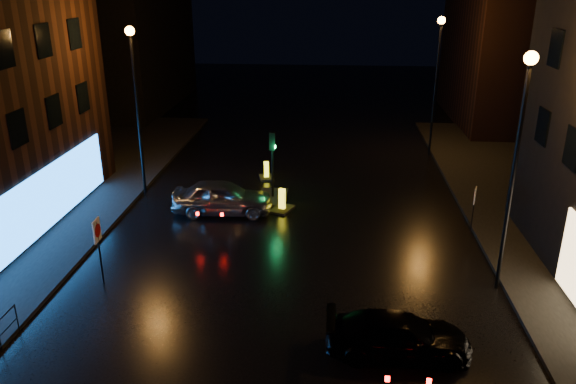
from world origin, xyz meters
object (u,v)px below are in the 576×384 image
(road_sign_right, at_px, (475,199))
(traffic_signal, at_px, (273,189))
(silver_hatchback, at_px, (222,197))
(bollard_far, at_px, (266,175))
(road_sign_left, at_px, (98,236))
(dark_sedan, at_px, (398,335))
(bollard_near, at_px, (282,206))

(road_sign_right, bearing_deg, traffic_signal, -1.81)
(silver_hatchback, relative_size, bollard_far, 3.74)
(silver_hatchback, xyz_separation_m, road_sign_right, (11.25, -1.27, 0.77))
(road_sign_left, bearing_deg, bollard_far, 66.15)
(traffic_signal, xyz_separation_m, road_sign_left, (-5.30, -8.85, 1.40))
(dark_sedan, bearing_deg, road_sign_right, -25.10)
(bollard_near, bearing_deg, traffic_signal, 134.55)
(traffic_signal, height_order, bollard_far, traffic_signal)
(road_sign_left, distance_m, road_sign_right, 15.42)
(dark_sedan, distance_m, road_sign_right, 9.75)
(traffic_signal, height_order, road_sign_left, traffic_signal)
(road_sign_left, bearing_deg, silver_hatchback, 62.76)
(silver_hatchback, relative_size, road_sign_right, 2.23)
(dark_sedan, distance_m, bollard_far, 16.16)
(bollard_near, distance_m, road_sign_right, 8.78)
(bollard_near, relative_size, road_sign_right, 0.71)
(dark_sedan, distance_m, road_sign_left, 10.91)
(traffic_signal, relative_size, bollard_far, 2.76)
(silver_hatchback, xyz_separation_m, bollard_far, (1.49, 5.02, -0.58))
(bollard_far, xyz_separation_m, road_sign_right, (9.77, -6.29, 1.35))
(traffic_signal, bearing_deg, silver_hatchback, -136.48)
(traffic_signal, bearing_deg, dark_sedan, -67.48)
(road_sign_left, relative_size, road_sign_right, 1.21)
(dark_sedan, height_order, road_sign_right, road_sign_right)
(dark_sedan, xyz_separation_m, road_sign_right, (4.06, 8.82, 0.94))
(silver_hatchback, height_order, bollard_far, silver_hatchback)
(bollard_far, relative_size, road_sign_right, 0.60)
(bollard_far, height_order, road_sign_left, road_sign_left)
(bollard_far, bearing_deg, road_sign_left, -124.57)
(bollard_near, xyz_separation_m, road_sign_right, (8.49, -1.82, 1.33))
(bollard_far, bearing_deg, traffic_signal, -90.50)
(traffic_signal, distance_m, road_sign_right, 9.74)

